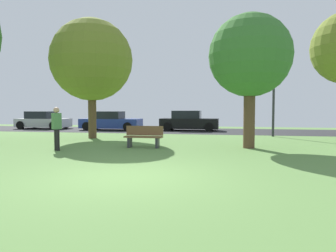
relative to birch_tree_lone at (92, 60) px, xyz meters
The scene contains 10 objects.
ground_plane 11.32m from the birch_tree_lone, 61.39° to the right, with size 44.00×44.00×0.00m, color #5B8442.
road_strip 9.47m from the birch_tree_lone, 53.57° to the left, with size 44.00×6.40×0.01m, color #28282B.
birch_tree_lone is the anchor object (origin of this frame).
oak_tree_right 8.75m from the birch_tree_lone, 19.31° to the right, with size 3.38×3.38×5.50m.
person_thrower 6.20m from the birch_tree_lone, 80.44° to the right, with size 0.37×0.39×1.69m.
parked_car_silver 10.96m from the birch_tree_lone, 136.95° to the left, with size 4.14×2.10×1.42m.
parked_car_blue 7.73m from the birch_tree_lone, 103.10° to the left, with size 4.60×1.99×1.43m.
parked_car_black 9.16m from the birch_tree_lone, 57.91° to the left, with size 4.30×1.99×1.49m.
park_bench 6.51m from the birch_tree_lone, 41.99° to the right, with size 1.60×0.45×0.90m.
street_lamp_post 10.61m from the birch_tree_lone, 16.74° to the left, with size 0.14×0.14×4.50m, color #2D2D33.
Camera 1 is at (2.41, -7.07, 1.62)m, focal length 33.67 mm.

